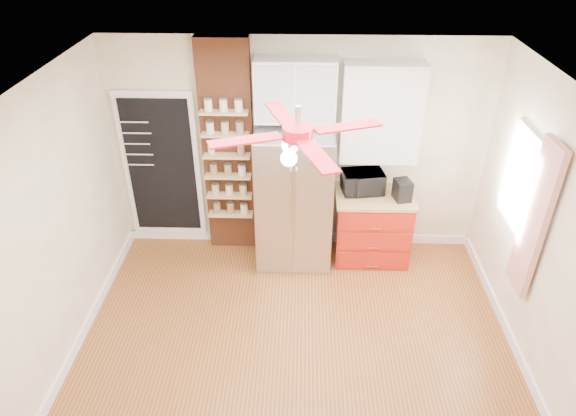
{
  "coord_description": "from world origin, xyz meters",
  "views": [
    {
      "loc": [
        0.04,
        -3.65,
        4.02
      ],
      "look_at": [
        -0.1,
        0.9,
        1.19
      ],
      "focal_mm": 32.0,
      "sensor_mm": 36.0,
      "label": 1
    }
  ],
  "objects_px": {
    "red_cabinet": "(372,227)",
    "coffee_maker": "(402,190)",
    "ceiling_fan": "(298,134)",
    "pantry_jar_oats": "(211,148)",
    "fridge": "(294,198)",
    "canister_left": "(408,196)",
    "toaster_oven": "(363,182)"
  },
  "relations": [
    {
      "from": "red_cabinet",
      "to": "coffee_maker",
      "type": "distance_m",
      "value": 0.65
    },
    {
      "from": "red_cabinet",
      "to": "ceiling_fan",
      "type": "xyz_separation_m",
      "value": [
        -0.92,
        -1.68,
        1.97
      ]
    },
    {
      "from": "ceiling_fan",
      "to": "pantry_jar_oats",
      "type": "height_order",
      "value": "ceiling_fan"
    },
    {
      "from": "fridge",
      "to": "canister_left",
      "type": "relative_size",
      "value": 14.02
    },
    {
      "from": "toaster_oven",
      "to": "pantry_jar_oats",
      "type": "bearing_deg",
      "value": 169.49
    },
    {
      "from": "toaster_oven",
      "to": "coffee_maker",
      "type": "distance_m",
      "value": 0.48
    },
    {
      "from": "fridge",
      "to": "toaster_oven",
      "type": "height_order",
      "value": "fridge"
    },
    {
      "from": "red_cabinet",
      "to": "toaster_oven",
      "type": "bearing_deg",
      "value": 149.66
    },
    {
      "from": "canister_left",
      "to": "pantry_jar_oats",
      "type": "xyz_separation_m",
      "value": [
        -2.32,
        0.22,
        0.48
      ]
    },
    {
      "from": "coffee_maker",
      "to": "fridge",
      "type": "bearing_deg",
      "value": 165.25
    },
    {
      "from": "ceiling_fan",
      "to": "coffee_maker",
      "type": "relative_size",
      "value": 5.67
    },
    {
      "from": "ceiling_fan",
      "to": "canister_left",
      "type": "height_order",
      "value": "ceiling_fan"
    },
    {
      "from": "red_cabinet",
      "to": "fridge",
      "type": "bearing_deg",
      "value": -177.05
    },
    {
      "from": "pantry_jar_oats",
      "to": "toaster_oven",
      "type": "bearing_deg",
      "value": -1.07
    },
    {
      "from": "fridge",
      "to": "ceiling_fan",
      "type": "distance_m",
      "value": 2.25
    },
    {
      "from": "red_cabinet",
      "to": "pantry_jar_oats",
      "type": "relative_size",
      "value": 7.01
    },
    {
      "from": "fridge",
      "to": "coffee_maker",
      "type": "xyz_separation_m",
      "value": [
        1.27,
        -0.02,
        0.15
      ]
    },
    {
      "from": "ceiling_fan",
      "to": "fridge",
      "type": "bearing_deg",
      "value": 91.76
    },
    {
      "from": "coffee_maker",
      "to": "red_cabinet",
      "type": "bearing_deg",
      "value": 152.78
    },
    {
      "from": "fridge",
      "to": "red_cabinet",
      "type": "xyz_separation_m",
      "value": [
        0.97,
        0.05,
        -0.42
      ]
    },
    {
      "from": "toaster_oven",
      "to": "coffee_maker",
      "type": "relative_size",
      "value": 1.96
    },
    {
      "from": "fridge",
      "to": "ceiling_fan",
      "type": "height_order",
      "value": "ceiling_fan"
    },
    {
      "from": "toaster_oven",
      "to": "pantry_jar_oats",
      "type": "height_order",
      "value": "pantry_jar_oats"
    },
    {
      "from": "fridge",
      "to": "pantry_jar_oats",
      "type": "bearing_deg",
      "value": 170.04
    },
    {
      "from": "toaster_oven",
      "to": "coffee_maker",
      "type": "height_order",
      "value": "toaster_oven"
    },
    {
      "from": "pantry_jar_oats",
      "to": "coffee_maker",
      "type": "bearing_deg",
      "value": -4.93
    },
    {
      "from": "coffee_maker",
      "to": "pantry_jar_oats",
      "type": "relative_size",
      "value": 1.84
    },
    {
      "from": "red_cabinet",
      "to": "toaster_oven",
      "type": "relative_size",
      "value": 1.94
    },
    {
      "from": "fridge",
      "to": "canister_left",
      "type": "bearing_deg",
      "value": -2.11
    },
    {
      "from": "fridge",
      "to": "red_cabinet",
      "type": "distance_m",
      "value": 1.06
    },
    {
      "from": "ceiling_fan",
      "to": "pantry_jar_oats",
      "type": "distance_m",
      "value": 2.3
    },
    {
      "from": "red_cabinet",
      "to": "canister_left",
      "type": "distance_m",
      "value": 0.64
    }
  ]
}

